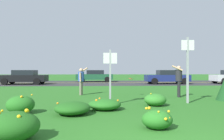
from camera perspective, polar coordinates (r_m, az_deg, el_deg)
ground_plane at (r=13.56m, az=2.46°, el=-6.12°), size 120.00×120.00×0.00m
highway_strip at (r=23.80m, az=0.10°, el=-3.52°), size 120.00×9.73×0.01m
highway_center_stripe at (r=23.80m, az=0.10°, el=-3.50°), size 120.00×0.16×0.00m
daylily_clump_front_center at (r=6.96m, az=-10.80°, el=-10.20°), size 1.16×1.27×0.41m
daylily_clump_mid_right at (r=7.54m, az=-23.83°, el=-8.68°), size 0.91×0.78×0.64m
daylily_clump_near_camera at (r=7.60m, az=-2.03°, el=-9.42°), size 1.18×1.08×0.41m
daylily_clump_mid_left at (r=8.61m, az=11.77°, el=-7.97°), size 0.88×0.90×0.52m
daylily_clump_mid_center at (r=5.30m, az=12.27°, el=-13.13°), size 0.75×0.69×0.51m
daylily_clump_front_right at (r=4.77m, az=-25.37°, el=-13.74°), size 1.04×0.90×0.64m
sign_post_near_path at (r=8.54m, az=-0.51°, el=-0.34°), size 0.56×0.10×2.27m
sign_post_by_roadside at (r=9.59m, az=20.05°, el=1.71°), size 0.56×0.10×2.87m
person_thrower_blue_shirt at (r=12.14m, az=-8.46°, el=-2.45°), size 0.55×0.52×1.61m
person_catcher_dark_shirt at (r=11.60m, az=17.85°, el=-2.17°), size 0.60×0.53×1.70m
frisbee_red at (r=11.34m, az=5.17°, el=-2.39°), size 0.23×0.23×0.08m
car_navy_center_left at (r=22.63m, az=14.89°, el=-1.82°), size 4.50×2.00×1.45m
car_dark_green_center_right at (r=25.93m, az=-4.74°, el=-1.61°), size 4.50×2.00×1.45m
car_black_rightmost at (r=22.92m, az=-22.95°, el=-1.80°), size 4.50×2.00×1.45m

